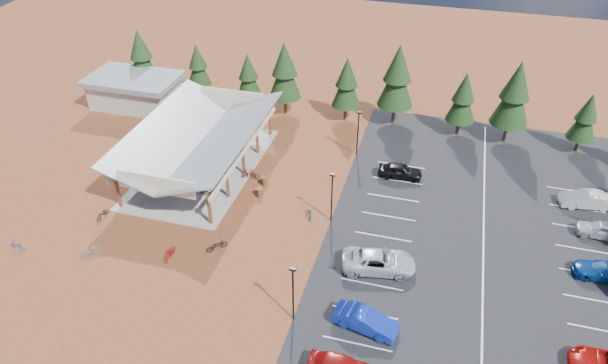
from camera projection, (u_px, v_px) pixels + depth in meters
The scene contains 41 objects.
ground at pixel (272, 224), 49.15m from camera, with size 140.00×140.00×0.00m, color #573016.
asphalt_lot at pixel (483, 240), 47.39m from camera, with size 27.00×44.00×0.04m, color black.
concrete_pad at pixel (203, 167), 56.87m from camera, with size 10.60×18.60×0.10m, color gray.
bike_pavilion at pixel (199, 136), 54.71m from camera, with size 11.65×19.40×4.97m.
outbuilding at pixel (135, 90), 67.54m from camera, with size 11.00×7.00×3.90m.
lamp_post_0 at pixel (293, 290), 38.44m from camera, with size 0.50×0.25×5.14m.
lamp_post_1 at pixel (332, 194), 47.92m from camera, with size 0.50×0.25×5.14m.
lamp_post_2 at pixel (358, 130), 57.39m from camera, with size 0.50×0.25×5.14m.
trash_bin_0 at pixel (260, 192), 52.46m from camera, with size 0.60×0.60×0.90m, color #4E391C.
trash_bin_1 at pixel (265, 181), 54.04m from camera, with size 0.60×0.60×0.90m, color #4E391C.
pine_0 at pixel (141, 55), 68.90m from camera, with size 3.63×3.63×8.45m.
pine_1 at pixel (198, 65), 68.44m from camera, with size 3.02×3.02×7.04m.
pine_2 at pixel (248, 75), 65.67m from camera, with size 3.05×3.05×7.11m.
pine_3 at pixel (285, 71), 63.79m from camera, with size 3.90×3.90×9.08m.
pine_4 at pixel (347, 82), 62.85m from camera, with size 3.39×3.39×7.90m.
pine_5 at pixel (397, 76), 61.60m from camera, with size 4.16×4.16×9.70m.
pine_6 at pixel (463, 97), 60.07m from camera, with size 3.26×3.26×7.60m.
pine_7 at pixel (515, 94), 58.03m from camera, with size 4.12×4.12×9.59m.
pine_8 at pixel (586, 117), 57.17m from camera, with size 2.97×2.97×6.92m.
bike_0 at pixel (155, 185), 53.38m from camera, with size 0.57×1.64×0.86m, color black.
bike_1 at pixel (167, 170), 55.37m from camera, with size 0.50×1.76×1.06m, color #999BA0.
bike_2 at pixel (188, 143), 59.98m from camera, with size 0.57×1.64×0.86m, color #20579C.
bike_3 at pixel (213, 138), 60.62m from camera, with size 0.51×1.82×1.10m, color maroon.
bike_4 at pixel (204, 192), 52.33m from camera, with size 0.55×1.57×0.82m, color black.
bike_5 at pixel (202, 185), 53.24m from camera, with size 0.45×1.58×0.95m, color gray.
bike_6 at pixel (226, 166), 56.06m from camera, with size 0.64×1.85×0.97m, color navy.
bike_7 at pixel (243, 134), 61.34m from camera, with size 0.49×1.73×1.04m, color maroon.
bike_8 at pixel (103, 214), 49.66m from camera, with size 0.61×1.74×0.92m, color black.
bike_9 at pixel (90, 251), 45.57m from camera, with size 0.43×1.53×0.92m, color gray.
bike_10 at pixel (18, 245), 46.19m from camera, with size 0.55×1.58×0.83m, color #254E93.
bike_11 at pixel (170, 253), 45.24m from camera, with size 0.51×1.80×1.08m, color maroon.
bike_12 at pixel (217, 245), 46.10m from camera, with size 0.65×1.86×0.98m, color black.
bike_14 at pixel (310, 212), 49.84m from camera, with size 0.65×1.86×0.98m, color navy.
bike_15 at pixel (248, 172), 55.21m from camera, with size 0.48×1.70×1.02m, color #9D311C.
bike_16 at pixel (251, 174), 54.91m from camera, with size 0.66×1.90×1.00m, color black.
car_1 at pixel (365, 321), 38.94m from camera, with size 1.66×4.75×1.57m, color #11289F.
car_2 at pixel (379, 261), 43.93m from camera, with size 2.76×5.99×1.66m, color #B0B5B9.
car_4 at pixel (400, 171), 54.93m from camera, with size 1.77×4.39×1.50m, color black.
car_7 at pixel (606, 271), 43.18m from camera, with size 2.03×4.99×1.45m, color navy.
car_8 at pixel (602, 230), 47.32m from camera, with size 1.75×4.35×1.48m, color #A8ABAF.
car_9 at pixel (586, 200), 50.88m from camera, with size 1.65×4.75×1.56m, color #B3B3B3.
Camera 1 is at (13.11, -35.88, 31.30)m, focal length 32.00 mm.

